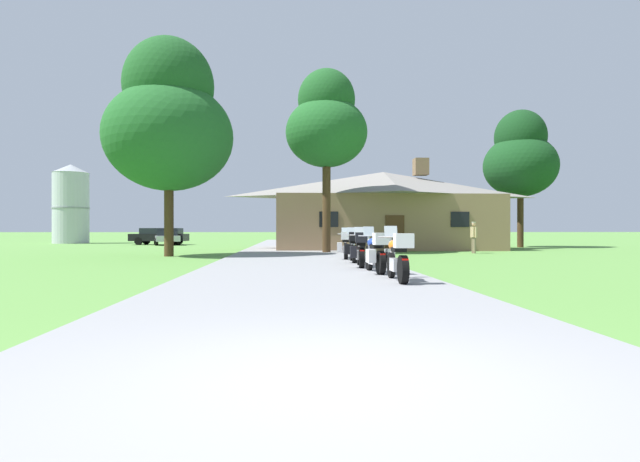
% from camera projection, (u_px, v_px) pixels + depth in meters
% --- Properties ---
extents(ground_plane, '(500.00, 500.00, 0.00)m').
position_uv_depth(ground_plane, '(298.00, 256.00, 24.10)').
color(ground_plane, '#56893D').
extents(asphalt_driveway, '(6.40, 80.00, 0.06)m').
position_uv_depth(asphalt_driveway, '(299.00, 258.00, 22.10)').
color(asphalt_driveway, gray).
rests_on(asphalt_driveway, ground).
extents(motorcycle_orange_nearest_to_camera, '(0.66, 2.08, 1.30)m').
position_uv_depth(motorcycle_orange_nearest_to_camera, '(398.00, 257.00, 11.86)').
color(motorcycle_orange_nearest_to_camera, black).
rests_on(motorcycle_orange_nearest_to_camera, asphalt_driveway).
extents(motorcycle_blue_second_in_row, '(0.79, 2.08, 1.30)m').
position_uv_depth(motorcycle_blue_second_in_row, '(377.00, 253.00, 14.15)').
color(motorcycle_blue_second_in_row, black).
rests_on(motorcycle_blue_second_in_row, asphalt_driveway).
extents(motorcycle_orange_third_in_row, '(0.80, 2.08, 1.30)m').
position_uv_depth(motorcycle_orange_third_in_row, '(361.00, 250.00, 16.49)').
color(motorcycle_orange_third_in_row, black).
rests_on(motorcycle_orange_third_in_row, asphalt_driveway).
extents(motorcycle_black_fourth_in_row, '(0.76, 2.08, 1.30)m').
position_uv_depth(motorcycle_black_fourth_in_row, '(354.00, 247.00, 18.93)').
color(motorcycle_black_fourth_in_row, black).
rests_on(motorcycle_black_fourth_in_row, asphalt_driveway).
extents(motorcycle_green_farthest_in_row, '(0.82, 2.08, 1.30)m').
position_uv_depth(motorcycle_green_farthest_in_row, '(346.00, 245.00, 21.18)').
color(motorcycle_green_farthest_in_row, black).
rests_on(motorcycle_green_farthest_in_row, asphalt_driveway).
extents(stone_lodge, '(14.61, 7.84, 5.94)m').
position_uv_depth(stone_lodge, '(383.00, 209.00, 33.44)').
color(stone_lodge, '#896B4C').
rests_on(stone_lodge, ground).
extents(bystander_tan_shirt_near_lodge, '(0.26, 0.55, 1.69)m').
position_uv_depth(bystander_tan_shirt_near_lodge, '(474.00, 236.00, 27.31)').
color(bystander_tan_shirt_near_lodge, '#75664C').
rests_on(bystander_tan_shirt_near_lodge, ground).
extents(tree_right_of_lodge, '(5.17, 5.17, 9.83)m').
position_uv_depth(tree_right_of_lodge, '(520.00, 158.00, 36.59)').
color(tree_right_of_lodge, '#422D19').
rests_on(tree_right_of_lodge, ground).
extents(tree_left_near, '(6.04, 6.04, 10.36)m').
position_uv_depth(tree_left_near, '(169.00, 121.00, 24.20)').
color(tree_left_near, '#422D19').
rests_on(tree_left_near, ground).
extents(tree_by_lodge_front, '(4.39, 4.39, 9.88)m').
position_uv_depth(tree_by_lodge_front, '(326.00, 123.00, 27.42)').
color(tree_by_lodge_front, '#422D19').
rests_on(tree_by_lodge_front, ground).
extents(metal_silo_distant, '(3.25, 3.25, 7.31)m').
position_uv_depth(metal_silo_distant, '(71.00, 204.00, 47.34)').
color(metal_silo_distant, '#B2B7BC').
rests_on(metal_silo_distant, ground).
extents(parked_black_suv_far_left, '(4.75, 2.27, 1.40)m').
position_uv_depth(parked_black_suv_far_left, '(160.00, 236.00, 43.00)').
color(parked_black_suv_far_left, black).
rests_on(parked_black_suv_far_left, ground).
extents(parked_silver_sedan_far_left, '(2.97, 4.55, 1.20)m').
position_uv_depth(parked_silver_sedan_far_left, '(167.00, 237.00, 42.24)').
color(parked_silver_sedan_far_left, '#ADAFB7').
rests_on(parked_silver_sedan_far_left, ground).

